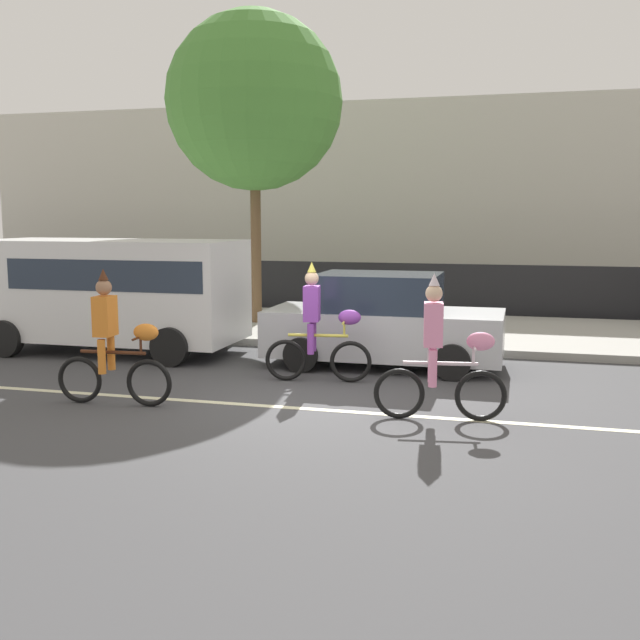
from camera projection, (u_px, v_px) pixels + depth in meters
name	position (u px, v px, depth m)	size (l,w,h in m)	color
ground_plane	(302.00, 399.00, 10.85)	(80.00, 80.00, 0.00)	#424244
road_centre_line	(292.00, 408.00, 10.37)	(36.00, 0.14, 0.01)	beige
sidewalk_curb	(382.00, 329.00, 17.05)	(60.00, 5.00, 0.15)	#9E9B93
fence_line	(402.00, 290.00, 19.74)	(40.00, 0.08, 1.40)	black
building_backdrop	(390.00, 202.00, 28.09)	(28.00, 8.00, 6.31)	beige
parade_cyclist_orange	(114.00, 346.00, 10.44)	(1.72, 0.50, 1.92)	black
parade_cyclist_purple	(319.00, 330.00, 11.90)	(1.71, 0.51, 1.92)	black
parade_cyclist_pink	(442.00, 357.00, 9.65)	(1.71, 0.52, 1.92)	black
parked_van_white	(115.00, 287.00, 14.42)	(5.00, 2.22, 2.18)	white
parked_car_silver	(383.00, 322.00, 13.14)	(4.10, 1.92, 1.64)	#B7BABF
street_tree_near_lamp	(254.00, 102.00, 16.96)	(4.02, 4.02, 7.06)	brown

